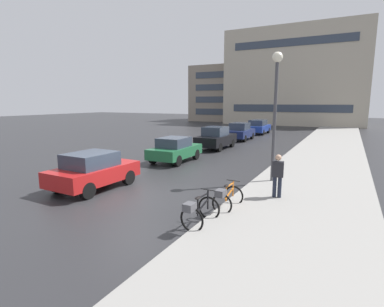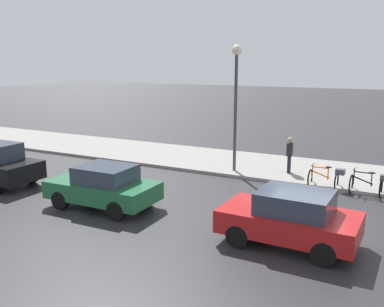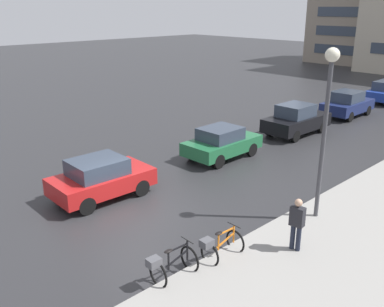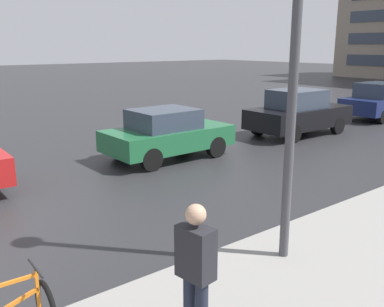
{
  "view_description": "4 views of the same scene",
  "coord_description": "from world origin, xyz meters",
  "px_view_note": "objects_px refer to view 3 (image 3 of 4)",
  "views": [
    {
      "loc": [
        7.25,
        -8.88,
        3.61
      ],
      "look_at": [
        0.26,
        4.43,
        1.0
      ],
      "focal_mm": 28.0,
      "sensor_mm": 36.0,
      "label": 1
    },
    {
      "loc": [
        -13.15,
        -2.72,
        4.98
      ],
      "look_at": [
        1.21,
        4.76,
        1.47
      ],
      "focal_mm": 40.0,
      "sensor_mm": 36.0,
      "label": 2
    },
    {
      "loc": [
        10.87,
        -7.65,
        6.82
      ],
      "look_at": [
        -0.36,
        3.02,
        1.45
      ],
      "focal_mm": 40.0,
      "sensor_mm": 36.0,
      "label": 3
    },
    {
      "loc": [
        8.27,
        -0.6,
        3.3
      ],
      "look_at": [
        0.57,
        5.44,
        0.82
      ],
      "focal_mm": 40.0,
      "sensor_mm": 36.0,
      "label": 4
    }
  ],
  "objects_px": {
    "car_red": "(101,178)",
    "car_navy": "(347,104)",
    "pedestrian": "(297,223)",
    "streetlamp": "(327,106)",
    "car_black": "(296,120)",
    "bicycle_second": "(219,246)",
    "car_green": "(222,142)",
    "bicycle_nearest": "(170,265)"
  },
  "relations": [
    {
      "from": "car_black",
      "to": "streetlamp",
      "type": "xyz_separation_m",
      "value": [
        6.21,
        -8.16,
        3.07
      ]
    },
    {
      "from": "car_green",
      "to": "pedestrian",
      "type": "bearing_deg",
      "value": -32.77
    },
    {
      "from": "car_green",
      "to": "pedestrian",
      "type": "relative_size",
      "value": 2.2
    },
    {
      "from": "pedestrian",
      "to": "car_red",
      "type": "bearing_deg",
      "value": -164.8
    },
    {
      "from": "streetlamp",
      "to": "car_black",
      "type": "bearing_deg",
      "value": 127.29
    },
    {
      "from": "pedestrian",
      "to": "streetlamp",
      "type": "relative_size",
      "value": 0.31
    },
    {
      "from": "car_navy",
      "to": "streetlamp",
      "type": "bearing_deg",
      "value": -65.99
    },
    {
      "from": "car_red",
      "to": "car_green",
      "type": "bearing_deg",
      "value": 89.37
    },
    {
      "from": "car_green",
      "to": "car_black",
      "type": "relative_size",
      "value": 0.91
    },
    {
      "from": "car_red",
      "to": "bicycle_nearest",
      "type": "bearing_deg",
      "value": -14.99
    },
    {
      "from": "car_black",
      "to": "car_navy",
      "type": "height_order",
      "value": "car_black"
    },
    {
      "from": "bicycle_nearest",
      "to": "pedestrian",
      "type": "xyz_separation_m",
      "value": [
        1.49,
        3.47,
        0.49
      ]
    },
    {
      "from": "car_red",
      "to": "car_navy",
      "type": "xyz_separation_m",
      "value": [
        0.2,
        18.35,
        0.03
      ]
    },
    {
      "from": "bicycle_nearest",
      "to": "car_green",
      "type": "distance_m",
      "value": 9.81
    },
    {
      "from": "car_red",
      "to": "car_navy",
      "type": "height_order",
      "value": "car_navy"
    },
    {
      "from": "bicycle_nearest",
      "to": "car_black",
      "type": "relative_size",
      "value": 0.33
    },
    {
      "from": "bicycle_second",
      "to": "pedestrian",
      "type": "relative_size",
      "value": 0.79
    },
    {
      "from": "bicycle_second",
      "to": "car_black",
      "type": "height_order",
      "value": "car_black"
    },
    {
      "from": "bicycle_nearest",
      "to": "car_green",
      "type": "relative_size",
      "value": 0.37
    },
    {
      "from": "bicycle_nearest",
      "to": "car_black",
      "type": "height_order",
      "value": "car_black"
    },
    {
      "from": "bicycle_nearest",
      "to": "car_red",
      "type": "height_order",
      "value": "car_red"
    },
    {
      "from": "bicycle_nearest",
      "to": "car_red",
      "type": "relative_size",
      "value": 0.37
    },
    {
      "from": "car_black",
      "to": "streetlamp",
      "type": "relative_size",
      "value": 0.74
    },
    {
      "from": "bicycle_second",
      "to": "car_black",
      "type": "bearing_deg",
      "value": 114.67
    },
    {
      "from": "bicycle_second",
      "to": "bicycle_nearest",
      "type": "bearing_deg",
      "value": -98.42
    },
    {
      "from": "streetlamp",
      "to": "bicycle_nearest",
      "type": "bearing_deg",
      "value": -97.73
    },
    {
      "from": "bicycle_nearest",
      "to": "pedestrian",
      "type": "bearing_deg",
      "value": 66.76
    },
    {
      "from": "bicycle_second",
      "to": "car_navy",
      "type": "height_order",
      "value": "car_navy"
    },
    {
      "from": "bicycle_nearest",
      "to": "car_black",
      "type": "distance_m",
      "value": 14.96
    },
    {
      "from": "pedestrian",
      "to": "bicycle_second",
      "type": "bearing_deg",
      "value": -123.9
    },
    {
      "from": "bicycle_second",
      "to": "streetlamp",
      "type": "xyz_separation_m",
      "value": [
        0.55,
        4.18,
        3.43
      ]
    },
    {
      "from": "car_green",
      "to": "streetlamp",
      "type": "distance_m",
      "value": 7.48
    },
    {
      "from": "car_navy",
      "to": "streetlamp",
      "type": "relative_size",
      "value": 0.71
    },
    {
      "from": "car_green",
      "to": "car_black",
      "type": "xyz_separation_m",
      "value": [
        0.18,
        5.89,
        0.08
      ]
    },
    {
      "from": "car_green",
      "to": "pedestrian",
      "type": "distance_m",
      "value": 8.45
    },
    {
      "from": "bicycle_nearest",
      "to": "car_black",
      "type": "xyz_separation_m",
      "value": [
        -5.43,
        13.94,
        0.34
      ]
    },
    {
      "from": "car_black",
      "to": "car_navy",
      "type": "bearing_deg",
      "value": 90.59
    },
    {
      "from": "car_black",
      "to": "car_navy",
      "type": "relative_size",
      "value": 1.05
    },
    {
      "from": "bicycle_second",
      "to": "car_navy",
      "type": "xyz_separation_m",
      "value": [
        -5.73,
        18.26,
        0.34
      ]
    },
    {
      "from": "bicycle_nearest",
      "to": "bicycle_second",
      "type": "relative_size",
      "value": 1.02
    },
    {
      "from": "bicycle_second",
      "to": "car_red",
      "type": "height_order",
      "value": "car_red"
    },
    {
      "from": "car_navy",
      "to": "bicycle_second",
      "type": "bearing_deg",
      "value": -72.59
    }
  ]
}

